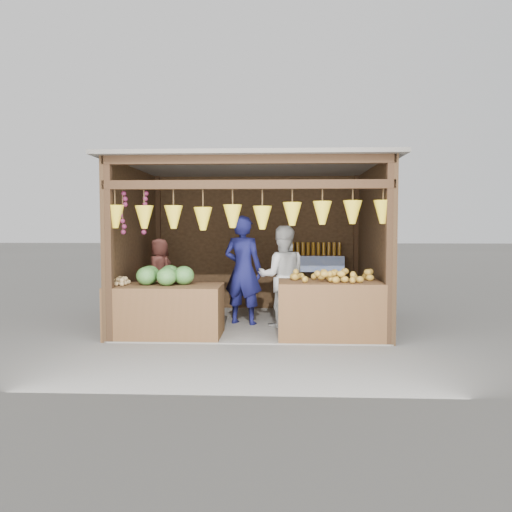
# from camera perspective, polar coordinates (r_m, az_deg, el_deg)

# --- Properties ---
(ground) EXTENTS (80.00, 80.00, 0.00)m
(ground) POSITION_cam_1_polar(r_m,az_deg,el_deg) (8.45, -0.39, -7.72)
(ground) COLOR #514F49
(ground) RESTS_ON ground
(stall_structure) EXTENTS (4.30, 3.30, 2.66)m
(stall_structure) POSITION_cam_1_polar(r_m,az_deg,el_deg) (8.25, -0.64, 3.66)
(stall_structure) COLOR slate
(stall_structure) RESTS_ON ground
(back_shelf) EXTENTS (1.25, 0.32, 1.32)m
(back_shelf) POSITION_cam_1_polar(r_m,az_deg,el_deg) (9.61, 6.27, -1.13)
(back_shelf) COLOR #382314
(back_shelf) RESTS_ON ground
(counter_left) EXTENTS (1.66, 0.85, 0.77)m
(counter_left) POSITION_cam_1_polar(r_m,az_deg,el_deg) (7.51, -10.30, -6.21)
(counter_left) COLOR #4E331A
(counter_left) RESTS_ON ground
(counter_right) EXTENTS (1.48, 0.85, 0.84)m
(counter_right) POSITION_cam_1_polar(r_m,az_deg,el_deg) (7.35, 8.38, -6.12)
(counter_right) COLOR #52321B
(counter_right) RESTS_ON ground
(stool) EXTENTS (0.32, 0.32, 0.30)m
(stool) POSITION_cam_1_polar(r_m,az_deg,el_deg) (8.84, -10.91, -6.28)
(stool) COLOR black
(stool) RESTS_ON ground
(man_standing) EXTENTS (0.77, 0.63, 1.81)m
(man_standing) POSITION_cam_1_polar(r_m,az_deg,el_deg) (8.22, -1.49, -1.66)
(man_standing) COLOR #14154C
(man_standing) RESTS_ON ground
(woman_standing) EXTENTS (0.83, 0.66, 1.64)m
(woman_standing) POSITION_cam_1_polar(r_m,az_deg,el_deg) (8.07, 3.01, -2.36)
(woman_standing) COLOR silver
(woman_standing) RESTS_ON ground
(vendor_seated) EXTENTS (0.65, 0.61, 1.12)m
(vendor_seated) POSITION_cam_1_polar(r_m,az_deg,el_deg) (8.75, -10.96, -1.69)
(vendor_seated) COLOR brown
(vendor_seated) RESTS_ON stool
(melon_pile) EXTENTS (1.00, 0.50, 0.32)m
(melon_pile) POSITION_cam_1_polar(r_m,az_deg,el_deg) (7.49, -10.27, -2.03)
(melon_pile) COLOR #155116
(melon_pile) RESTS_ON counter_left
(tanfruit_pile) EXTENTS (0.34, 0.40, 0.13)m
(tanfruit_pile) POSITION_cam_1_polar(r_m,az_deg,el_deg) (7.61, -15.35, -2.73)
(tanfruit_pile) COLOR #987346
(tanfruit_pile) RESTS_ON counter_left
(mango_pile) EXTENTS (1.40, 0.64, 0.22)m
(mango_pile) POSITION_cam_1_polar(r_m,az_deg,el_deg) (7.29, 8.99, -2.02)
(mango_pile) COLOR #CE5E1B
(mango_pile) RESTS_ON counter_right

